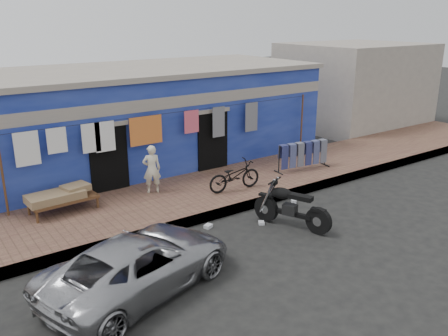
% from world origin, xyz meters
% --- Properties ---
extents(ground, '(80.00, 80.00, 0.00)m').
position_xyz_m(ground, '(0.00, 0.00, 0.00)').
color(ground, black).
rests_on(ground, ground).
extents(sidewalk, '(28.00, 3.00, 0.25)m').
position_xyz_m(sidewalk, '(0.00, 3.00, 0.12)').
color(sidewalk, brown).
rests_on(sidewalk, ground).
extents(curb, '(28.00, 0.10, 0.25)m').
position_xyz_m(curb, '(0.00, 1.55, 0.12)').
color(curb, gray).
rests_on(curb, ground).
extents(building, '(12.20, 5.20, 3.36)m').
position_xyz_m(building, '(-0.00, 6.99, 1.69)').
color(building, navy).
rests_on(building, ground).
extents(neighbor_right, '(6.00, 5.00, 3.80)m').
position_xyz_m(neighbor_right, '(11.00, 7.00, 1.90)').
color(neighbor_right, '#9E9384').
rests_on(neighbor_right, ground).
extents(clothesline, '(10.06, 0.06, 2.10)m').
position_xyz_m(clothesline, '(-0.98, 4.25, 1.79)').
color(clothesline, brown).
rests_on(clothesline, sidewalk).
extents(car, '(4.37, 2.93, 1.13)m').
position_xyz_m(car, '(-3.62, -0.36, 0.56)').
color(car, '#A9AAAE').
rests_on(car, ground).
extents(seated_person, '(0.58, 0.47, 1.37)m').
position_xyz_m(seated_person, '(-1.31, 3.62, 0.94)').
color(seated_person, beige).
rests_on(seated_person, sidewalk).
extents(bicycle, '(1.64, 0.71, 1.03)m').
position_xyz_m(bicycle, '(0.68, 2.45, 0.77)').
color(bicycle, black).
rests_on(bicycle, sidewalk).
extents(motorcycle, '(1.86, 2.21, 1.14)m').
position_xyz_m(motorcycle, '(0.66, 0.06, 0.57)').
color(motorcycle, black).
rests_on(motorcycle, ground).
extents(charpoy, '(1.86, 1.06, 0.59)m').
position_xyz_m(charpoy, '(-3.78, 3.70, 0.54)').
color(charpoy, brown).
rests_on(charpoy, sidewalk).
extents(jeans_rack, '(2.04, 0.91, 0.93)m').
position_xyz_m(jeans_rack, '(3.63, 2.74, 0.71)').
color(jeans_rack, black).
rests_on(jeans_rack, sidewalk).
extents(litter_a, '(0.24, 0.21, 0.09)m').
position_xyz_m(litter_a, '(-1.04, 1.20, 0.04)').
color(litter_a, silver).
rests_on(litter_a, ground).
extents(litter_b, '(0.18, 0.20, 0.08)m').
position_xyz_m(litter_b, '(1.82, 1.20, 0.04)').
color(litter_b, silver).
rests_on(litter_b, ground).
extents(litter_c, '(0.21, 0.22, 0.07)m').
position_xyz_m(litter_c, '(0.17, 0.61, 0.03)').
color(litter_c, silver).
rests_on(litter_c, ground).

